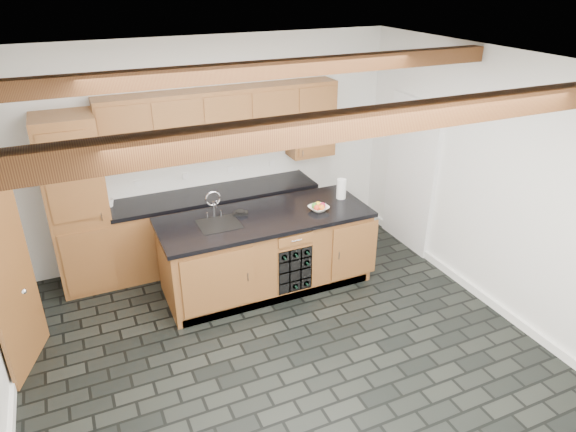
# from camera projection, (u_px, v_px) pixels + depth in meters

# --- Properties ---
(ground) EXTENTS (5.00, 5.00, 0.00)m
(ground) POSITION_uv_depth(u_px,v_px,m) (287.00, 356.00, 5.14)
(ground) COLOR black
(ground) RESTS_ON ground
(room_shell) EXTENTS (5.01, 5.00, 5.00)m
(room_shell) POSITION_uv_depth(u_px,v_px,m) (256.00, 199.00, 4.87)
(room_shell) COLOR white
(room_shell) RESTS_ON ground
(back_cabinetry) EXTENTS (3.65, 0.62, 2.20)m
(back_cabinetry) POSITION_uv_depth(u_px,v_px,m) (187.00, 192.00, 6.41)
(back_cabinetry) COLOR brown
(back_cabinetry) RESTS_ON ground
(island) EXTENTS (2.48, 0.96, 0.93)m
(island) POSITION_uv_depth(u_px,v_px,m) (267.00, 251.00, 6.10)
(island) COLOR brown
(island) RESTS_ON ground
(faucet) EXTENTS (0.45, 0.40, 0.34)m
(faucet) POSITION_uv_depth(u_px,v_px,m) (218.00, 220.00, 5.72)
(faucet) COLOR black
(faucet) RESTS_ON island
(kitchen_scale) EXTENTS (0.18, 0.14, 0.05)m
(kitchen_scale) POSITION_uv_depth(u_px,v_px,m) (240.00, 213.00, 5.92)
(kitchen_scale) COLOR black
(kitchen_scale) RESTS_ON island
(fruit_bowl) EXTENTS (0.27, 0.27, 0.06)m
(fruit_bowl) POSITION_uv_depth(u_px,v_px,m) (319.00, 208.00, 6.02)
(fruit_bowl) COLOR white
(fruit_bowl) RESTS_ON island
(fruit_cluster) EXTENTS (0.16, 0.17, 0.07)m
(fruit_cluster) POSITION_uv_depth(u_px,v_px,m) (319.00, 206.00, 6.00)
(fruit_cluster) COLOR #AC1733
(fruit_cluster) RESTS_ON fruit_bowl
(paper_towel) EXTENTS (0.12, 0.12, 0.25)m
(paper_towel) POSITION_uv_depth(u_px,v_px,m) (341.00, 189.00, 6.30)
(paper_towel) COLOR white
(paper_towel) RESTS_ON island
(mug) EXTENTS (0.12, 0.12, 0.10)m
(mug) POSITION_uv_depth(u_px,v_px,m) (110.00, 203.00, 6.11)
(mug) COLOR white
(mug) RESTS_ON back_cabinetry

